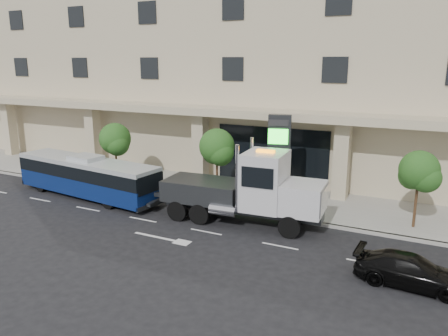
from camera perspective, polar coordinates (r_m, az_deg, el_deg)
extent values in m
plane|color=black|center=(23.92, -0.61, -7.12)|extent=(120.00, 120.00, 0.00)
cube|color=gray|center=(28.19, 4.02, -3.71)|extent=(120.00, 6.00, 0.15)
cube|color=gray|center=(25.58, 1.44, -5.53)|extent=(120.00, 0.30, 0.15)
cube|color=#BEAF8F|center=(36.85, 10.81, 15.85)|extent=(60.00, 15.00, 20.00)
cube|color=#BEAF8F|center=(28.75, 5.58, 7.07)|extent=(60.00, 2.80, 0.50)
cube|color=black|center=(30.34, 6.24, 1.57)|extent=(8.00, 0.12, 4.00)
cube|color=#BEAF8F|center=(44.54, -26.22, 4.74)|extent=(0.90, 0.90, 4.90)
cube|color=#BEAF8F|center=(37.16, -16.71, 4.03)|extent=(0.90, 0.90, 4.90)
cube|color=#BEAF8F|center=(31.27, -3.13, 2.84)|extent=(0.90, 0.90, 4.90)
cube|color=#BEAF8F|center=(27.83, 15.11, 1.00)|extent=(0.90, 0.90, 4.90)
cylinder|color=#422B19|center=(31.74, -13.87, 0.68)|extent=(0.14, 0.14, 2.80)
sphere|color=#164F1D|center=(31.40, -14.05, 3.73)|extent=(2.20, 2.20, 2.20)
sphere|color=#164F1D|center=(31.08, -13.76, 3.05)|extent=(1.65, 1.65, 1.65)
sphere|color=#164F1D|center=(31.81, -14.19, 3.12)|extent=(1.54, 1.54, 1.54)
cylinder|color=#422B19|center=(27.34, -0.92, -0.86)|extent=(0.14, 0.14, 2.94)
sphere|color=#164F1D|center=(26.94, -0.94, 2.86)|extent=(2.20, 2.20, 2.20)
sphere|color=#164F1D|center=(26.68, -0.46, 2.02)|extent=(1.65, 1.65, 1.65)
sphere|color=#164F1D|center=(27.33, -1.30, 2.12)|extent=(1.54, 1.54, 1.54)
cylinder|color=#422B19|center=(24.53, 23.76, -4.06)|extent=(0.14, 0.14, 2.73)
sphere|color=#164F1D|center=(24.10, 24.15, -0.25)|extent=(2.00, 2.00, 2.00)
sphere|color=#164F1D|center=(23.97, 24.88, -1.17)|extent=(1.50, 1.50, 1.50)
sphere|color=#164F1D|center=(24.40, 23.38, -0.96)|extent=(1.40, 1.40, 1.40)
cylinder|color=black|center=(31.71, -22.81, -2.09)|extent=(0.92, 0.36, 0.90)
cylinder|color=black|center=(32.76, -20.12, -1.36)|extent=(0.92, 0.36, 0.90)
cylinder|color=black|center=(26.79, -14.85, -4.25)|extent=(0.92, 0.36, 0.90)
cylinder|color=black|center=(28.03, -12.03, -3.29)|extent=(0.92, 0.36, 0.90)
cube|color=navy|center=(29.36, -17.36, -2.02)|extent=(10.94, 3.40, 1.08)
cube|color=black|center=(29.13, -17.50, -0.24)|extent=(10.94, 3.43, 0.81)
cube|color=#B7BDC0|center=(29.01, -17.57, 0.79)|extent=(10.94, 3.40, 0.27)
cube|color=#B7BDC0|center=(28.95, -17.61, 1.31)|extent=(2.12, 1.64, 0.27)
cube|color=#2D3033|center=(33.63, -23.20, -1.33)|extent=(0.38, 2.24, 0.27)
cube|color=#2D3033|center=(25.77, -9.57, -4.81)|extent=(0.38, 2.24, 0.27)
cube|color=#2D3033|center=(23.67, 2.30, -5.24)|extent=(8.78, 1.63, 0.41)
cube|color=silver|center=(22.50, 10.34, -3.88)|extent=(2.21, 2.50, 1.54)
cube|color=silver|center=(22.32, 12.92, -4.15)|extent=(0.22, 2.05, 1.23)
cube|color=silver|center=(22.78, 5.37, -1.60)|extent=(2.23, 2.70, 2.98)
cube|color=black|center=(22.41, 7.78, -0.71)|extent=(0.26, 2.26, 1.23)
cylinder|color=silver|center=(22.03, 1.71, -1.39)|extent=(0.20, 0.20, 3.49)
cylinder|color=silver|center=(24.09, 3.62, -0.08)|extent=(0.20, 0.20, 3.49)
cube|color=#2D3033|center=(24.24, -2.59, -2.87)|extent=(4.47, 2.76, 1.13)
cube|color=#2D3033|center=(25.52, -7.61, -3.57)|extent=(1.66, 0.40, 0.23)
cube|color=#2D3033|center=(25.95, -8.76, -4.27)|extent=(0.38, 1.86, 0.18)
cube|color=orange|center=(22.42, 5.46, 2.20)|extent=(0.95, 0.42, 0.14)
cylinder|color=black|center=(22.00, 8.54, -7.63)|extent=(1.15, 0.41, 1.13)
cylinder|color=black|center=(23.97, 9.81, -5.85)|extent=(1.15, 0.41, 1.13)
cylinder|color=black|center=(23.56, -3.22, -6.02)|extent=(1.15, 0.41, 1.13)
cylinder|color=black|center=(25.41, -1.12, -4.50)|extent=(1.15, 0.41, 1.13)
cylinder|color=black|center=(24.13, -6.09, -5.58)|extent=(1.15, 0.41, 1.13)
cylinder|color=black|center=(25.94, -3.83, -4.13)|extent=(1.15, 0.41, 1.13)
imported|color=black|center=(18.87, 23.25, -12.24)|extent=(4.34, 1.93, 1.24)
cube|color=black|center=(26.24, 7.16, 1.11)|extent=(1.41, 0.77, 5.34)
cube|color=#27EE2E|center=(25.74, 7.07, 4.10)|extent=(1.14, 0.35, 0.89)
cube|color=silver|center=(25.94, 7.00, 1.77)|extent=(1.14, 0.35, 0.53)
cube|color=#262628|center=(25.61, 7.12, 5.87)|extent=(1.14, 0.35, 0.36)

